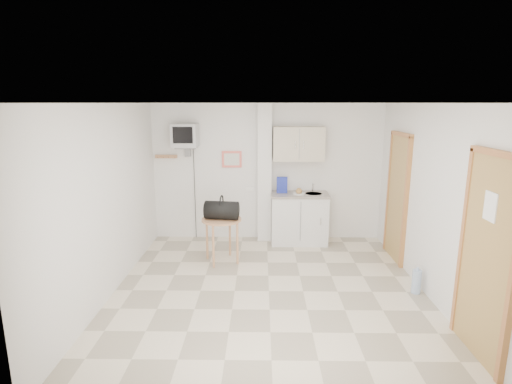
{
  "coord_description": "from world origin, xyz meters",
  "views": [
    {
      "loc": [
        -0.1,
        -5.01,
        2.5
      ],
      "look_at": [
        -0.18,
        0.6,
        1.25
      ],
      "focal_mm": 28.0,
      "sensor_mm": 36.0,
      "label": 1
    }
  ],
  "objects_px": {
    "round_table": "(222,224)",
    "duffel_bag": "(222,210)",
    "crt_television": "(185,136)",
    "water_bottle": "(416,281)"
  },
  "relations": [
    {
      "from": "round_table",
      "to": "water_bottle",
      "type": "height_order",
      "value": "round_table"
    },
    {
      "from": "duffel_bag",
      "to": "water_bottle",
      "type": "relative_size",
      "value": 1.52
    },
    {
      "from": "crt_television",
      "to": "round_table",
      "type": "relative_size",
      "value": 3.0
    },
    {
      "from": "round_table",
      "to": "water_bottle",
      "type": "xyz_separation_m",
      "value": [
        2.72,
        -1.07,
        -0.46
      ]
    },
    {
      "from": "duffel_bag",
      "to": "water_bottle",
      "type": "distance_m",
      "value": 2.99
    },
    {
      "from": "round_table",
      "to": "duffel_bag",
      "type": "height_order",
      "value": "duffel_bag"
    },
    {
      "from": "round_table",
      "to": "duffel_bag",
      "type": "xyz_separation_m",
      "value": [
        0.01,
        -0.02,
        0.24
      ]
    },
    {
      "from": "crt_television",
      "to": "duffel_bag",
      "type": "relative_size",
      "value": 3.88
    },
    {
      "from": "crt_television",
      "to": "duffel_bag",
      "type": "xyz_separation_m",
      "value": [
        0.72,
        -1.0,
        -1.07
      ]
    },
    {
      "from": "crt_television",
      "to": "round_table",
      "type": "xyz_separation_m",
      "value": [
        0.71,
        -0.97,
        -1.32
      ]
    }
  ]
}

